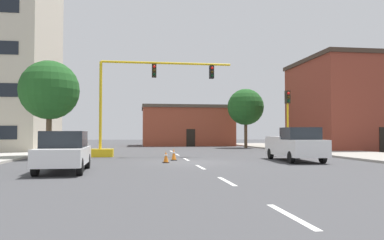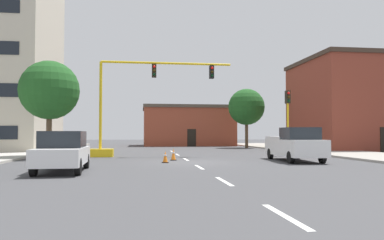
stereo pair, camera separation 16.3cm
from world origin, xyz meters
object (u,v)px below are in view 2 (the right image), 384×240
(traffic_signal_gantry, at_px, (120,124))
(traffic_cone_roadside_a, at_px, (165,157))
(traffic_cone_roadside_b, at_px, (173,154))
(sedan_white_near_left, at_px, (63,151))
(traffic_light_pole_right, at_px, (288,108))
(pickup_truck_white, at_px, (295,145))
(tree_left_near, at_px, (50,90))
(tree_right_far, at_px, (246,107))

(traffic_signal_gantry, height_order, traffic_cone_roadside_a, traffic_signal_gantry)
(traffic_cone_roadside_b, bearing_deg, sedan_white_near_left, -130.26)
(traffic_light_pole_right, xyz_separation_m, pickup_truck_white, (-1.66, -5.08, -2.55))
(traffic_signal_gantry, distance_m, traffic_cone_roadside_b, 5.78)
(tree_left_near, xyz_separation_m, pickup_truck_white, (15.17, -4.85, -3.56))
(tree_left_near, bearing_deg, sedan_white_near_left, -73.72)
(tree_right_far, distance_m, pickup_truck_white, 21.01)
(tree_right_far, relative_size, traffic_cone_roadside_a, 10.12)
(tree_left_near, bearing_deg, tree_right_far, 40.80)
(traffic_signal_gantry, distance_m, traffic_cone_roadside_a, 7.01)
(pickup_truck_white, xyz_separation_m, traffic_cone_roadside_a, (-7.72, -0.29, -0.65))
(traffic_light_pole_right, xyz_separation_m, traffic_cone_roadside_a, (-9.37, -5.36, -3.20))
(traffic_signal_gantry, distance_m, tree_right_far, 20.03)
(traffic_signal_gantry, relative_size, traffic_light_pole_right, 2.15)
(tree_right_far, xyz_separation_m, traffic_cone_roadside_a, (-10.65, -20.76, -4.34))
(sedan_white_near_left, bearing_deg, traffic_light_pole_right, 34.73)
(traffic_cone_roadside_a, bearing_deg, pickup_truck_white, 2.12)
(tree_right_far, bearing_deg, traffic_cone_roadside_a, -117.15)
(traffic_cone_roadside_a, bearing_deg, tree_left_near, 145.40)
(traffic_cone_roadside_a, bearing_deg, tree_right_far, 62.85)
(tree_left_near, distance_m, tree_right_far, 23.91)
(traffic_light_pole_right, bearing_deg, tree_right_far, 85.27)
(sedan_white_near_left, bearing_deg, tree_left_near, 106.28)
(tree_left_near, height_order, tree_right_far, tree_right_far)
(tree_left_near, xyz_separation_m, traffic_cone_roadside_b, (8.07, -3.27, -4.17))
(tree_right_far, xyz_separation_m, sedan_white_near_left, (-15.32, -25.14, -3.78))
(pickup_truck_white, bearing_deg, traffic_signal_gantry, 151.04)
(traffic_signal_gantry, height_order, traffic_cone_roadside_b, traffic_signal_gantry)
(sedan_white_near_left, distance_m, traffic_cone_roadside_b, 8.20)
(traffic_light_pole_right, relative_size, tree_right_far, 0.71)
(tree_left_near, xyz_separation_m, sedan_white_near_left, (2.78, -9.51, -3.65))
(pickup_truck_white, bearing_deg, tree_right_far, 81.86)
(traffic_light_pole_right, height_order, sedan_white_near_left, traffic_light_pole_right)
(traffic_signal_gantry, xyz_separation_m, tree_left_near, (-4.65, -0.97, 2.22))
(tree_left_near, relative_size, traffic_cone_roadside_a, 9.76)
(traffic_light_pole_right, bearing_deg, traffic_cone_roadside_b, -158.26)
(traffic_signal_gantry, bearing_deg, traffic_cone_roadside_a, -65.38)
(traffic_light_pole_right, relative_size, pickup_truck_white, 0.88)
(traffic_cone_roadside_a, relative_size, traffic_cone_roadside_b, 0.91)
(pickup_truck_white, distance_m, traffic_cone_roadside_b, 7.30)
(tree_right_far, height_order, sedan_white_near_left, tree_right_far)
(tree_left_near, relative_size, traffic_cone_roadside_b, 8.83)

